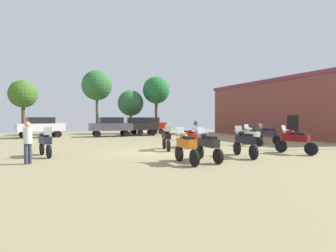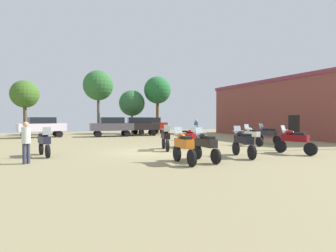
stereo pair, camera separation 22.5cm
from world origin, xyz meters
TOP-DOWN VIEW (x-y plane):
  - ground_plane at (0.00, 0.00)m, footprint 44.00×52.00m
  - brick_building at (18.00, 5.78)m, footprint 6.12×18.92m
  - motorcycle_1 at (3.03, 1.00)m, footprint 0.62×2.10m
  - motorcycle_2 at (-5.42, 0.51)m, footprint 0.71×2.13m
  - motorcycle_3 at (9.70, 0.88)m, footprint 0.62×2.22m
  - motorcycle_4 at (1.11, 0.35)m, footprint 0.76×2.09m
  - motorcycle_5 at (3.36, -3.84)m, footprint 0.78×2.28m
  - motorcycle_6 at (1.01, -4.17)m, footprint 0.62×2.16m
  - motorcycle_7 at (-0.16, -4.30)m, footprint 0.62×2.13m
  - motorcycle_8 at (7.66, 0.31)m, footprint 0.62×2.09m
  - motorcycle_9 at (6.58, -4.08)m, footprint 0.78×2.22m
  - car_1 at (4.01, 13.84)m, footprint 4.56×2.57m
  - car_2 at (5.99, 16.04)m, footprint 4.56×2.59m
  - car_3 at (0.98, 13.67)m, footprint 4.37×1.98m
  - car_4 at (-5.61, 15.07)m, footprint 4.57×2.63m
  - person_2 at (-6.10, -1.62)m, footprint 0.47×0.47m
  - person_3 at (6.56, 5.97)m, footprint 0.45×0.45m
  - tree_1 at (-7.22, 17.62)m, footprint 2.85×2.85m
  - tree_3 at (0.51, 18.65)m, footprint 3.56×3.56m
  - tree_4 at (7.59, 17.18)m, footprint 3.40×3.40m
  - tree_7 at (4.56, 18.20)m, footprint 3.20×3.20m

SIDE VIEW (x-z plane):
  - ground_plane at x=0.00m, z-range 0.00..0.02m
  - motorcycle_1 at x=3.03m, z-range 0.01..1.44m
  - motorcycle_8 at x=7.66m, z-range 0.00..1.47m
  - motorcycle_6 at x=1.01m, z-range 0.01..1.48m
  - motorcycle_3 at x=9.70m, z-range 0.01..1.48m
  - motorcycle_2 at x=-5.42m, z-range 0.01..1.48m
  - motorcycle_7 at x=-0.16m, z-range 0.00..1.51m
  - motorcycle_4 at x=1.11m, z-range 0.00..1.51m
  - motorcycle_9 at x=6.58m, z-range 0.01..1.51m
  - motorcycle_5 at x=3.36m, z-range 0.01..1.52m
  - person_2 at x=-6.10m, z-range 0.17..1.91m
  - person_3 at x=6.56m, z-range 0.18..2.00m
  - car_1 at x=4.01m, z-range 0.19..2.19m
  - car_2 at x=5.99m, z-range 0.19..2.19m
  - car_3 at x=0.98m, z-range 0.19..2.19m
  - car_4 at x=-5.61m, z-range 0.19..2.19m
  - brick_building at x=18.00m, z-range 0.01..5.86m
  - tree_7 at x=4.56m, z-range 1.10..6.49m
  - tree_1 at x=-7.22m, z-range 1.47..7.32m
  - tree_4 at x=7.59m, z-range 1.85..9.00m
  - tree_3 at x=0.51m, z-range 2.01..9.63m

